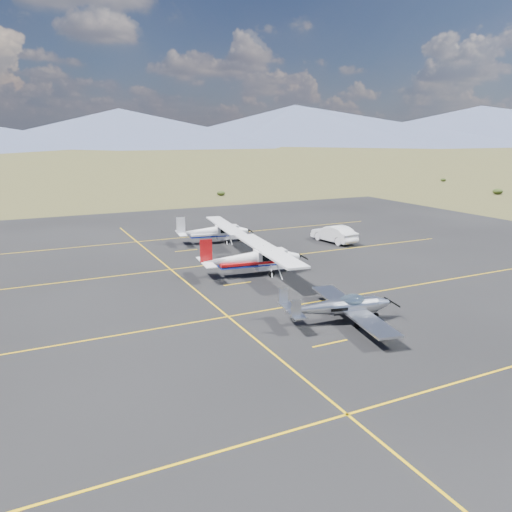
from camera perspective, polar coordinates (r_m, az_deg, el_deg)
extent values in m
plane|color=#383D1C|center=(28.84, 9.50, -6.29)|extent=(1600.00, 1600.00, 0.00)
cube|color=black|center=(34.47, 2.78, -2.78)|extent=(72.00, 72.00, 0.02)
cube|color=#B8BABF|center=(27.35, 10.89, -5.94)|extent=(2.84, 8.36, 0.11)
ellipsoid|color=#99BFD8|center=(27.20, 10.93, -5.07)|extent=(1.64, 1.13, 0.75)
cube|color=#B8BABF|center=(26.00, 4.14, -6.17)|extent=(1.14, 2.82, 0.06)
cube|color=#B8BABF|center=(24.92, 4.62, -6.06)|extent=(0.51, 0.15, 0.92)
cube|color=#B8BABF|center=(26.73, 3.16, -4.66)|extent=(0.51, 0.15, 0.92)
cylinder|color=black|center=(28.18, 13.55, -6.62)|extent=(0.32, 0.14, 0.31)
cylinder|color=black|center=(26.52, 11.53, -7.75)|extent=(0.38, 0.17, 0.37)
cylinder|color=black|center=(28.37, 9.54, -6.22)|extent=(0.38, 0.17, 0.37)
cube|color=white|center=(35.92, 1.65, -0.33)|extent=(2.33, 1.41, 1.36)
cube|color=white|center=(35.69, 1.35, 0.74)|extent=(2.85, 11.15, 0.14)
cube|color=black|center=(35.85, 1.65, 0.11)|extent=(1.74, 1.38, 0.55)
cube|color=#B20E11|center=(35.51, -0.33, -0.65)|extent=(5.13, 1.76, 0.18)
cube|color=#B20E11|center=(34.34, -5.73, 0.59)|extent=(0.86, 0.17, 1.61)
cube|color=white|center=(34.53, -5.70, -0.71)|extent=(1.13, 3.28, 0.06)
cylinder|color=black|center=(36.61, 3.55, -1.49)|extent=(0.37, 0.14, 0.36)
cylinder|color=black|center=(35.08, 1.79, -2.08)|extent=(0.45, 0.18, 0.44)
cylinder|color=black|center=(36.98, 0.62, -1.25)|extent=(0.45, 0.18, 0.44)
cube|color=white|center=(46.51, -3.35, 2.76)|extent=(2.13, 1.32, 1.23)
cube|color=white|center=(46.35, -3.58, 3.52)|extent=(2.84, 10.09, 0.13)
cube|color=black|center=(46.46, -3.35, 3.07)|extent=(1.59, 1.28, 0.50)
cube|color=white|center=(46.26, -4.77, 2.56)|extent=(4.65, 1.70, 0.16)
cube|color=white|center=(45.51, -8.59, 3.49)|extent=(0.77, 0.17, 1.45)
cube|color=white|center=(45.64, -8.56, 2.60)|extent=(1.09, 2.98, 0.05)
cylinder|color=black|center=(46.97, -1.94, 1.90)|extent=(0.34, 0.14, 0.33)
cylinder|color=black|center=(45.69, -3.37, 1.60)|extent=(0.41, 0.17, 0.40)
cylinder|color=black|center=(47.50, -3.94, 2.06)|extent=(0.41, 0.17, 0.40)
imported|color=white|center=(46.98, 8.90, 2.53)|extent=(2.30, 5.01, 1.59)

